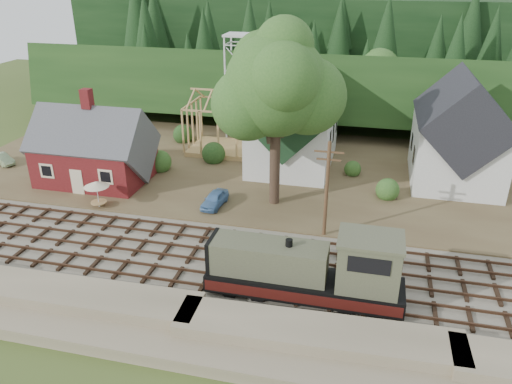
% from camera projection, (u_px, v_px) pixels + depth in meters
% --- Properties ---
extents(ground, '(140.00, 140.00, 0.00)m').
position_uv_depth(ground, '(220.00, 261.00, 36.39)').
color(ground, '#384C1E').
rests_on(ground, ground).
extents(embankment, '(64.00, 5.00, 1.60)m').
position_uv_depth(embankment, '(176.00, 338.00, 28.88)').
color(embankment, '#7F7259').
rests_on(embankment, ground).
extents(railroad_bed, '(64.00, 11.00, 0.16)m').
position_uv_depth(railroad_bed, '(220.00, 260.00, 36.35)').
color(railroad_bed, '#726B5B').
rests_on(railroad_bed, ground).
extents(village_flat, '(64.00, 26.00, 0.30)m').
position_uv_depth(village_flat, '(271.00, 169.00, 52.23)').
color(village_flat, brown).
rests_on(village_flat, ground).
extents(hillside, '(70.00, 28.96, 12.74)m').
position_uv_depth(hillside, '(305.00, 111.00, 73.49)').
color(hillside, '#1E3F19').
rests_on(hillside, ground).
extents(ridge, '(80.00, 20.00, 12.00)m').
position_uv_depth(ridge, '(318.00, 87.00, 87.63)').
color(ridge, black).
rests_on(ridge, ground).
extents(depot, '(10.80, 7.41, 9.00)m').
position_uv_depth(depot, '(94.00, 152.00, 48.17)').
color(depot, '#571316').
rests_on(depot, village_flat).
extents(church, '(8.40, 15.17, 13.00)m').
position_uv_depth(church, '(294.00, 119.00, 51.18)').
color(church, silver).
rests_on(church, village_flat).
extents(farmhouse, '(8.40, 10.80, 10.60)m').
position_uv_depth(farmhouse, '(459.00, 136.00, 47.30)').
color(farmhouse, silver).
rests_on(farmhouse, village_flat).
extents(timber_frame, '(8.20, 6.20, 6.99)m').
position_uv_depth(timber_frame, '(226.00, 126.00, 55.74)').
color(timber_frame, tan).
rests_on(timber_frame, village_flat).
extents(lattice_tower, '(3.20, 3.20, 12.12)m').
position_uv_depth(lattice_tower, '(240.00, 55.00, 58.22)').
color(lattice_tower, silver).
rests_on(lattice_tower, village_flat).
extents(big_tree, '(10.90, 8.40, 14.70)m').
position_uv_depth(big_tree, '(278.00, 92.00, 40.57)').
color(big_tree, '#38281E').
rests_on(big_tree, village_flat).
extents(telegraph_pole_near, '(2.20, 0.28, 8.00)m').
position_uv_depth(telegraph_pole_near, '(327.00, 189.00, 37.72)').
color(telegraph_pole_near, '#4C331E').
rests_on(telegraph_pole_near, ground).
extents(locomotive, '(12.27, 3.07, 4.90)m').
position_uv_depth(locomotive, '(312.00, 271.00, 31.33)').
color(locomotive, black).
rests_on(locomotive, railroad_bed).
extents(car_blue, '(1.84, 3.85, 1.27)m').
position_uv_depth(car_blue, '(215.00, 199.00, 43.74)').
color(car_blue, '#5887BD').
rests_on(car_blue, village_flat).
extents(car_green, '(3.55, 2.46, 1.11)m').
position_uv_depth(car_green, '(2.00, 159.00, 52.93)').
color(car_green, '#85A06E').
rests_on(car_green, village_flat).
extents(patio_set, '(2.17, 2.17, 2.41)m').
position_uv_depth(patio_set, '(96.00, 185.00, 42.99)').
color(patio_set, silver).
rests_on(patio_set, village_flat).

